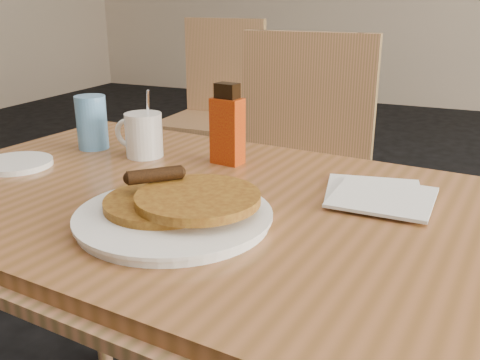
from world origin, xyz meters
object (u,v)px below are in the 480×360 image
Objects in this scene: pancake_plate at (176,210)px; blue_tumbler at (92,122)px; chair_wall_extra at (217,98)px; main_table at (187,214)px; syrup_bottle at (227,127)px; chair_main_far at (296,160)px; coffee_mug at (143,134)px.

blue_tumbler is at bearing 143.12° from pancake_plate.
chair_wall_extra is 1.97m from pancake_plate.
pancake_plate reaches higher than main_table.
main_table is 0.23m from syrup_bottle.
blue_tumbler is (-0.35, 0.18, 0.11)m from main_table.
main_table is at bearing -88.48° from chair_main_far.
chair_wall_extra is at bearing 125.80° from syrup_bottle.
coffee_mug is (-0.20, 0.17, 0.10)m from main_table.
blue_tumbler is (-0.35, -0.02, -0.02)m from syrup_bottle.
syrup_bottle is (0.02, -0.57, 0.24)m from chair_main_far.
blue_tumbler is (-0.41, 0.30, 0.04)m from pancake_plate.
syrup_bottle is at bearing 91.44° from main_table.
coffee_mug is at bearing 131.00° from pancake_plate.
chair_main_far is at bearing 101.17° from syrup_bottle.
pancake_plate is 0.39m from coffee_mug.
blue_tumbler is at bearing 153.21° from main_table.
main_table is 1.25× the size of chair_wall_extra.
chair_main_far is 6.31× the size of coffee_mug.
pancake_plate is (0.08, -0.89, 0.18)m from chair_main_far.
chair_main_far is 5.64× the size of syrup_bottle.
coffee_mug is at bearing -70.67° from chair_wall_extra.
blue_tumbler is at bearing 161.70° from coffee_mug.
chair_wall_extra reaches higher than blue_tumbler.
main_table is 7.86× the size of coffee_mug.
chair_main_far is 7.80× the size of blue_tumbler.
main_table is 0.28m from coffee_mug.
chair_wall_extra reaches higher than coffee_mug.
syrup_bottle is at bearing 3.26° from blue_tumbler.
main_table is 1.25× the size of chair_main_far.
chair_main_far reaches higher than syrup_bottle.
chair_main_far reaches higher than pancake_plate.
coffee_mug reaches higher than main_table.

